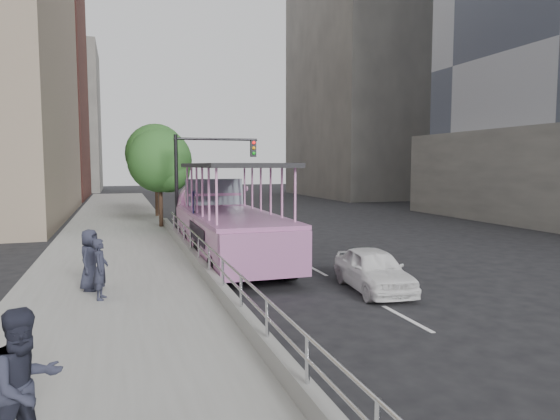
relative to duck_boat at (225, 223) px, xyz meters
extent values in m
plane|color=black|center=(1.60, -7.08, -1.41)|extent=(160.00, 160.00, 0.00)
cube|color=#9C9C96|center=(-4.15, 2.92, -1.26)|extent=(5.50, 80.00, 0.30)
cube|color=gray|center=(-1.52, -5.08, -0.93)|extent=(0.24, 30.00, 0.36)
cylinder|color=silver|center=(-1.52, -13.08, -0.40)|extent=(0.07, 0.07, 0.70)
cylinder|color=silver|center=(-1.52, -11.08, -0.40)|extent=(0.07, 0.07, 0.70)
cylinder|color=silver|center=(-1.52, -9.08, -0.40)|extent=(0.07, 0.07, 0.70)
cylinder|color=silver|center=(-1.52, -7.08, -0.40)|extent=(0.07, 0.07, 0.70)
cylinder|color=silver|center=(-1.52, -5.08, -0.40)|extent=(0.07, 0.07, 0.70)
cylinder|color=silver|center=(-1.52, -3.08, -0.40)|extent=(0.07, 0.07, 0.70)
cylinder|color=silver|center=(-1.52, -1.08, -0.40)|extent=(0.07, 0.07, 0.70)
cylinder|color=silver|center=(-1.52, 0.92, -0.40)|extent=(0.07, 0.07, 0.70)
cylinder|color=silver|center=(-1.52, 2.92, -0.40)|extent=(0.07, 0.07, 0.70)
cylinder|color=silver|center=(-1.52, 4.92, -0.40)|extent=(0.07, 0.07, 0.70)
cylinder|color=silver|center=(-1.52, -5.08, -0.40)|extent=(0.06, 22.00, 0.06)
cylinder|color=silver|center=(-1.52, -5.08, -0.07)|extent=(0.06, 22.00, 0.06)
cylinder|color=black|center=(-1.20, -4.37, -0.91)|extent=(0.38, 0.99, 0.99)
cylinder|color=black|center=(1.21, -4.37, -0.91)|extent=(0.38, 0.99, 0.99)
cylinder|color=black|center=(-1.20, -1.30, -0.91)|extent=(0.38, 0.99, 0.99)
cylinder|color=black|center=(1.20, -1.30, -0.91)|extent=(0.38, 0.99, 0.99)
cylinder|color=black|center=(-1.21, 1.76, -0.91)|extent=(0.38, 0.99, 0.99)
cylinder|color=black|center=(1.20, 1.76, -0.91)|extent=(0.38, 0.99, 0.99)
cube|color=#E08EC8|center=(0.00, -1.08, -0.28)|extent=(2.74, 8.98, 1.37)
cube|color=#E08EC8|center=(0.00, 4.17, -0.01)|extent=(2.68, 2.33, 1.71)
cylinder|color=#E08EC8|center=(0.00, 5.10, 0.32)|extent=(2.57, 0.77, 2.57)
cube|color=#9E5C91|center=(0.00, -5.74, -0.28)|extent=(2.74, 0.38, 1.37)
cube|color=#9E5C91|center=(0.00, -1.08, 0.47)|extent=(2.87, 9.31, 0.13)
cube|color=black|center=(0.00, -1.52, 2.31)|extent=(2.90, 7.23, 0.15)
cube|color=#9BA8B8|center=(0.00, 2.25, 1.13)|extent=(2.52, 0.22, 1.15)
cube|color=#E08EC8|center=(0.00, 2.75, 0.81)|extent=(2.41, 1.10, 0.55)
imported|color=white|center=(3.15, -6.40, -0.77)|extent=(1.88, 3.85, 1.27)
imported|color=#272939|center=(-4.49, -6.10, -0.32)|extent=(0.47, 0.63, 1.57)
imported|color=#272939|center=(-5.05, -13.32, -0.19)|extent=(1.13, 1.11, 1.83)
imported|color=#272939|center=(-4.79, -5.03, -0.26)|extent=(0.81, 0.97, 1.69)
cylinder|color=black|center=(-1.34, -0.75, -0.16)|extent=(0.08, 0.08, 2.50)
cube|color=#0C105A|center=(-1.34, -0.75, 0.89)|extent=(0.17, 0.61, 0.90)
cube|color=white|center=(-1.31, -0.75, 0.89)|extent=(0.10, 0.39, 0.55)
cylinder|color=black|center=(-1.30, 5.42, 1.19)|extent=(0.18, 0.18, 5.20)
cylinder|color=black|center=(0.70, 5.42, 3.59)|extent=(4.20, 0.12, 0.12)
cube|color=black|center=(2.60, 5.42, 3.14)|extent=(0.28, 0.22, 0.85)
sphere|color=red|center=(2.60, 5.29, 3.44)|extent=(0.16, 0.16, 0.16)
cylinder|color=#362518|center=(-1.80, 8.92, 0.13)|extent=(0.22, 0.22, 3.08)
sphere|color=#2B6026|center=(-1.80, 8.92, 2.55)|extent=(3.52, 3.52, 3.52)
sphere|color=#2B6026|center=(-1.40, 8.62, 2.00)|extent=(2.42, 2.42, 2.42)
cylinder|color=#362518|center=(-1.60, 14.92, 0.33)|extent=(0.22, 0.22, 3.47)
sphere|color=#2B6026|center=(-1.60, 14.92, 3.06)|extent=(3.97, 3.97, 3.97)
sphere|color=#2B6026|center=(-1.20, 14.62, 2.44)|extent=(2.73, 2.73, 2.73)
cube|color=gray|center=(27.60, 34.92, 14.59)|extent=(20.00, 20.00, 32.00)
cube|color=gray|center=(-14.40, 56.92, 8.59)|extent=(16.00, 14.00, 20.00)
camera|label=1|loc=(-3.97, -19.42, 2.33)|focal=32.00mm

